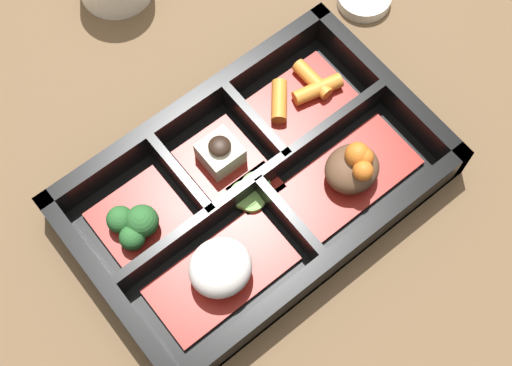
{
  "coord_description": "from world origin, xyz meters",
  "views": [
    {
      "loc": [
        0.15,
        0.19,
        0.6
      ],
      "look_at": [
        0.0,
        0.0,
        0.03
      ],
      "focal_mm": 50.0,
      "sensor_mm": 36.0,
      "label": 1
    }
  ],
  "objects": [
    {
      "name": "bowl_stew",
      "position": [
        -0.07,
        0.04,
        0.03
      ],
      "size": [
        0.12,
        0.06,
        0.05
      ],
      "color": "maroon",
      "rests_on": "bento_base"
    },
    {
      "name": "bento_rim",
      "position": [
        0.0,
        -0.0,
        0.02
      ],
      "size": [
        0.32,
        0.2,
        0.04
      ],
      "color": "black",
      "rests_on": "ground_plane"
    },
    {
      "name": "bowl_carrots",
      "position": [
        -0.09,
        -0.04,
        0.02
      ],
      "size": [
        0.09,
        0.07,
        0.02
      ],
      "color": "maroon",
      "rests_on": "bento_base"
    },
    {
      "name": "ground_plane",
      "position": [
        0.0,
        0.0,
        0.0
      ],
      "size": [
        3.0,
        3.0,
        0.0
      ],
      "primitive_type": "plane",
      "color": "brown"
    },
    {
      "name": "bowl_rice",
      "position": [
        0.07,
        0.04,
        0.03
      ],
      "size": [
        0.12,
        0.06,
        0.04
      ],
      "color": "maroon",
      "rests_on": "bento_base"
    },
    {
      "name": "bowl_pickles",
      "position": [
        0.01,
        0.0,
        0.02
      ],
      "size": [
        0.04,
        0.03,
        0.01
      ],
      "color": "maroon",
      "rests_on": "bento_base"
    },
    {
      "name": "bento_base",
      "position": [
        0.0,
        0.0,
        0.01
      ],
      "size": [
        0.32,
        0.2,
        0.01
      ],
      "color": "black",
      "rests_on": "ground_plane"
    },
    {
      "name": "bowl_tofu",
      "position": [
        0.01,
        -0.04,
        0.02
      ],
      "size": [
        0.06,
        0.07,
        0.04
      ],
      "color": "maroon",
      "rests_on": "bento_base"
    },
    {
      "name": "bowl_greens",
      "position": [
        0.1,
        -0.04,
        0.02
      ],
      "size": [
        0.08,
        0.07,
        0.03
      ],
      "color": "maroon",
      "rests_on": "bento_base"
    }
  ]
}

